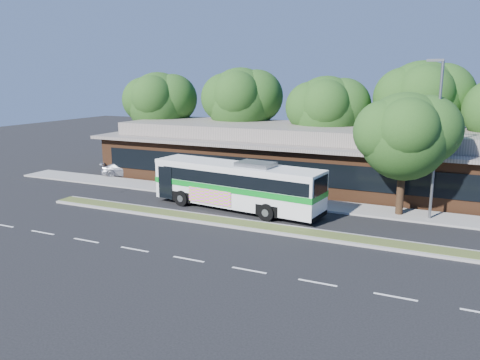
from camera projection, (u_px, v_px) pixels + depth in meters
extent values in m
plane|color=black|center=(235.00, 228.00, 25.66)|extent=(120.00, 120.00, 0.00)
cube|color=#4E5825|center=(240.00, 224.00, 26.18)|extent=(26.00, 1.10, 0.15)
cube|color=gray|center=(276.00, 200.00, 31.34)|extent=(44.00, 2.60, 0.12)
cube|color=black|center=(101.00, 170.00, 41.87)|extent=(14.00, 12.00, 0.01)
cube|color=#4E2C18|center=(305.00, 162.00, 36.87)|extent=(32.00, 10.00, 3.20)
cube|color=#696159|center=(306.00, 140.00, 36.51)|extent=(33.20, 11.20, 0.24)
cube|color=#696159|center=(306.00, 132.00, 36.37)|extent=(30.00, 8.00, 1.00)
cube|color=black|center=(284.00, 172.00, 32.38)|extent=(30.00, 0.06, 1.60)
cylinder|color=slate|center=(436.00, 143.00, 26.13)|extent=(0.16, 0.16, 9.00)
cube|color=slate|center=(435.00, 60.00, 25.34)|extent=(0.90, 0.18, 0.14)
cylinder|color=black|center=(160.00, 143.00, 44.67)|extent=(0.44, 0.44, 3.99)
sphere|color=#1A3E14|center=(159.00, 104.00, 43.87)|extent=(5.80, 5.80, 5.80)
sphere|color=#1A3E14|center=(173.00, 99.00, 43.63)|extent=(4.52, 4.52, 4.52)
cylinder|color=black|center=(241.00, 145.00, 42.28)|extent=(0.44, 0.44, 4.20)
sphere|color=#1A3E14|center=(241.00, 102.00, 41.45)|extent=(6.00, 6.00, 6.00)
sphere|color=#1A3E14|center=(257.00, 96.00, 41.20)|extent=(4.68, 4.68, 4.68)
cylinder|color=black|center=(324.00, 155.00, 38.18)|extent=(0.44, 0.44, 3.78)
sphere|color=#1A3E14|center=(326.00, 111.00, 37.42)|extent=(5.60, 5.60, 5.60)
sphere|color=#1A3E14|center=(343.00, 106.00, 37.19)|extent=(4.37, 4.37, 4.37)
cylinder|color=black|center=(417.00, 155.00, 36.15)|extent=(0.44, 0.44, 4.41)
sphere|color=#1A3E14|center=(421.00, 102.00, 35.29)|extent=(6.20, 6.20, 6.20)
sphere|color=#1A3E14|center=(442.00, 96.00, 35.03)|extent=(4.84, 4.84, 4.84)
cube|color=silver|center=(236.00, 185.00, 29.01)|extent=(11.31, 3.71, 2.55)
cube|color=black|center=(240.00, 177.00, 28.76)|extent=(10.43, 3.64, 0.77)
cube|color=silver|center=(236.00, 166.00, 28.76)|extent=(11.33, 3.73, 0.24)
cube|color=#05821D|center=(236.00, 186.00, 29.02)|extent=(11.37, 3.77, 0.35)
cube|color=black|center=(167.00, 171.00, 31.80)|extent=(0.31, 2.07, 1.58)
cube|color=black|center=(321.00, 186.00, 26.02)|extent=(0.29, 1.93, 1.02)
cube|color=#F347F2|center=(209.00, 196.00, 28.76)|extent=(3.13, 0.43, 0.92)
cube|color=slate|center=(256.00, 164.00, 28.00)|extent=(2.39, 1.74, 0.28)
cylinder|color=black|center=(182.00, 198.00, 30.03)|extent=(1.05, 0.46, 1.02)
cylinder|color=black|center=(203.00, 191.00, 31.96)|extent=(1.05, 0.46, 1.02)
cylinder|color=black|center=(266.00, 212.00, 26.85)|extent=(1.05, 0.46, 1.02)
cylinder|color=black|center=(284.00, 203.00, 28.78)|extent=(1.05, 0.46, 1.02)
imported|color=#B8B8BF|center=(128.00, 169.00, 39.08)|extent=(4.64, 3.18, 1.25)
cylinder|color=black|center=(401.00, 189.00, 27.62)|extent=(0.44, 0.44, 3.23)
sphere|color=#1A3E14|center=(404.00, 137.00, 26.95)|extent=(5.09, 5.09, 5.09)
sphere|color=#1A3E14|center=(427.00, 130.00, 26.74)|extent=(3.97, 3.97, 3.97)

